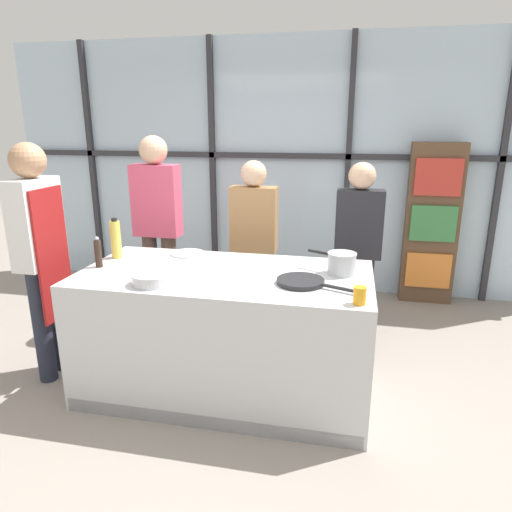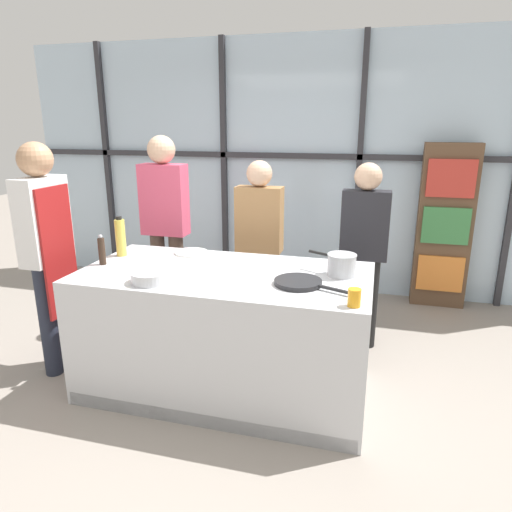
{
  "view_description": "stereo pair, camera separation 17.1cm",
  "coord_description": "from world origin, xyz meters",
  "px_view_note": "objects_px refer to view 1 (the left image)",
  "views": [
    {
      "loc": [
        0.82,
        -2.87,
        1.88
      ],
      "look_at": [
        0.2,
        0.1,
        1.0
      ],
      "focal_mm": 32.0,
      "sensor_mm": 36.0,
      "label": 1
    },
    {
      "loc": [
        0.99,
        -2.83,
        1.88
      ],
      "look_at": [
        0.2,
        0.1,
        1.0
      ],
      "focal_mm": 32.0,
      "sensor_mm": 36.0,
      "label": 2
    }
  ],
  "objects_px": {
    "saucepan": "(341,263)",
    "white_plate": "(188,253)",
    "chef": "(40,247)",
    "spectator_center_left": "(254,239)",
    "mixing_bowl": "(151,279)",
    "oil_bottle": "(116,239)",
    "spectator_far_left": "(158,220)",
    "frying_pan": "(302,281)",
    "spectator_center_right": "(358,243)",
    "pepper_grinder": "(98,253)",
    "juice_glass_near": "(360,296)"
  },
  "relations": [
    {
      "from": "chef",
      "to": "spectator_center_left",
      "type": "bearing_deg",
      "value": 126.95
    },
    {
      "from": "pepper_grinder",
      "to": "juice_glass_near",
      "type": "height_order",
      "value": "pepper_grinder"
    },
    {
      "from": "spectator_far_left",
      "to": "pepper_grinder",
      "type": "xyz_separation_m",
      "value": [
        -0.01,
        -1.01,
        -0.03
      ]
    },
    {
      "from": "frying_pan",
      "to": "saucepan",
      "type": "distance_m",
      "value": 0.35
    },
    {
      "from": "chef",
      "to": "oil_bottle",
      "type": "xyz_separation_m",
      "value": [
        0.46,
        0.25,
        0.02
      ]
    },
    {
      "from": "chef",
      "to": "mixing_bowl",
      "type": "distance_m",
      "value": 1.0
    },
    {
      "from": "mixing_bowl",
      "to": "spectator_center_left",
      "type": "bearing_deg",
      "value": 72.91
    },
    {
      "from": "oil_bottle",
      "to": "spectator_far_left",
      "type": "bearing_deg",
      "value": 90.0
    },
    {
      "from": "mixing_bowl",
      "to": "oil_bottle",
      "type": "height_order",
      "value": "oil_bottle"
    },
    {
      "from": "frying_pan",
      "to": "white_plate",
      "type": "relative_size",
      "value": 2.0
    },
    {
      "from": "frying_pan",
      "to": "oil_bottle",
      "type": "distance_m",
      "value": 1.48
    },
    {
      "from": "mixing_bowl",
      "to": "oil_bottle",
      "type": "xyz_separation_m",
      "value": [
        -0.51,
        0.51,
        0.11
      ]
    },
    {
      "from": "mixing_bowl",
      "to": "juice_glass_near",
      "type": "bearing_deg",
      "value": -3.1
    },
    {
      "from": "chef",
      "to": "spectator_center_right",
      "type": "relative_size",
      "value": 1.11
    },
    {
      "from": "chef",
      "to": "frying_pan",
      "type": "distance_m",
      "value": 1.91
    },
    {
      "from": "oil_bottle",
      "to": "juice_glass_near",
      "type": "height_order",
      "value": "oil_bottle"
    },
    {
      "from": "spectator_far_left",
      "to": "spectator_center_left",
      "type": "relative_size",
      "value": 1.13
    },
    {
      "from": "chef",
      "to": "frying_pan",
      "type": "height_order",
      "value": "chef"
    },
    {
      "from": "spectator_center_left",
      "to": "white_plate",
      "type": "relative_size",
      "value": 6.04
    },
    {
      "from": "oil_bottle",
      "to": "frying_pan",
      "type": "bearing_deg",
      "value": -11.9
    },
    {
      "from": "spectator_center_left",
      "to": "juice_glass_near",
      "type": "bearing_deg",
      "value": 123.76
    },
    {
      "from": "white_plate",
      "to": "pepper_grinder",
      "type": "bearing_deg",
      "value": -138.92
    },
    {
      "from": "spectator_far_left",
      "to": "frying_pan",
      "type": "relative_size",
      "value": 3.4
    },
    {
      "from": "white_plate",
      "to": "oil_bottle",
      "type": "relative_size",
      "value": 0.85
    },
    {
      "from": "chef",
      "to": "spectator_center_left",
      "type": "distance_m",
      "value": 1.71
    },
    {
      "from": "mixing_bowl",
      "to": "oil_bottle",
      "type": "distance_m",
      "value": 0.72
    },
    {
      "from": "juice_glass_near",
      "to": "white_plate",
      "type": "bearing_deg",
      "value": 149.34
    },
    {
      "from": "mixing_bowl",
      "to": "oil_bottle",
      "type": "bearing_deg",
      "value": 135.09
    },
    {
      "from": "mixing_bowl",
      "to": "white_plate",
      "type": "bearing_deg",
      "value": 91.06
    },
    {
      "from": "spectator_center_right",
      "to": "pepper_grinder",
      "type": "height_order",
      "value": "spectator_center_right"
    },
    {
      "from": "oil_bottle",
      "to": "pepper_grinder",
      "type": "distance_m",
      "value": 0.25
    },
    {
      "from": "spectator_center_left",
      "to": "saucepan",
      "type": "bearing_deg",
      "value": 133.65
    },
    {
      "from": "chef",
      "to": "spectator_center_right",
      "type": "height_order",
      "value": "chef"
    },
    {
      "from": "chef",
      "to": "spectator_far_left",
      "type": "relative_size",
      "value": 0.99
    },
    {
      "from": "spectator_far_left",
      "to": "mixing_bowl",
      "type": "distance_m",
      "value": 1.38
    },
    {
      "from": "spectator_center_right",
      "to": "pepper_grinder",
      "type": "bearing_deg",
      "value": 29.22
    },
    {
      "from": "spectator_center_left",
      "to": "pepper_grinder",
      "type": "height_order",
      "value": "spectator_center_left"
    },
    {
      "from": "white_plate",
      "to": "pepper_grinder",
      "type": "distance_m",
      "value": 0.68
    },
    {
      "from": "chef",
      "to": "spectator_center_right",
      "type": "distance_m",
      "value": 2.48
    },
    {
      "from": "oil_bottle",
      "to": "juice_glass_near",
      "type": "distance_m",
      "value": 1.89
    },
    {
      "from": "spectator_center_right",
      "to": "frying_pan",
      "type": "relative_size",
      "value": 3.02
    },
    {
      "from": "spectator_center_right",
      "to": "oil_bottle",
      "type": "bearing_deg",
      "value": 23.17
    },
    {
      "from": "saucepan",
      "to": "white_plate",
      "type": "bearing_deg",
      "value": 168.2
    },
    {
      "from": "chef",
      "to": "juice_glass_near",
      "type": "distance_m",
      "value": 2.28
    },
    {
      "from": "spectator_center_left",
      "to": "white_plate",
      "type": "height_order",
      "value": "spectator_center_left"
    },
    {
      "from": "chef",
      "to": "white_plate",
      "type": "relative_size",
      "value": 6.72
    },
    {
      "from": "spectator_center_right",
      "to": "saucepan",
      "type": "xyz_separation_m",
      "value": [
        -0.12,
        -0.82,
        0.07
      ]
    },
    {
      "from": "juice_glass_near",
      "to": "saucepan",
      "type": "bearing_deg",
      "value": 102.56
    },
    {
      "from": "saucepan",
      "to": "mixing_bowl",
      "type": "distance_m",
      "value": 1.26
    },
    {
      "from": "saucepan",
      "to": "pepper_grinder",
      "type": "bearing_deg",
      "value": -173.54
    }
  ]
}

